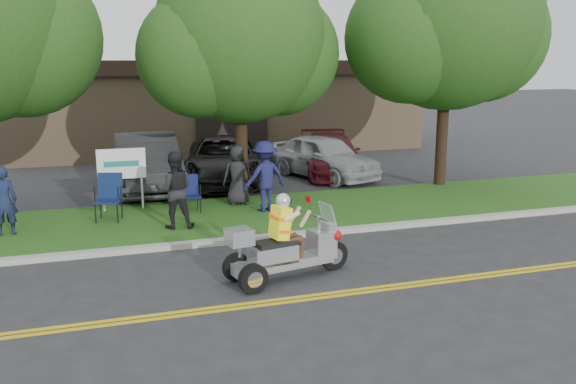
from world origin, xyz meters
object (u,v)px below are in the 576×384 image
object	(u,v)px
lawn_chair_b	(190,191)
parked_car_right	(331,155)
spectator_adult_left	(3,201)
parked_car_mid	(225,160)
lawn_chair_a	(109,194)
parked_car_left	(147,162)
trike_scooter	(285,250)
parked_car_far_right	(324,157)
spectator_adult_mid	(175,190)

from	to	relation	value
lawn_chair_b	parked_car_right	xyz separation A→B (m)	(5.73, 4.28, 0.06)
spectator_adult_left	parked_car_mid	xyz separation A→B (m)	(6.16, 4.82, -0.14)
lawn_chair_a	parked_car_left	bearing A→B (deg)	87.14
lawn_chair_b	parked_car_mid	world-z (taller)	parked_car_mid
trike_scooter	spectator_adult_left	bearing A→B (deg)	128.41
lawn_chair_b	spectator_adult_left	xyz separation A→B (m)	(-4.37, -0.96, 0.26)
parked_car_far_right	lawn_chair_a	bearing A→B (deg)	-171.70
lawn_chair_b	parked_car_right	size ratio (longest dim) A/B	0.20
trike_scooter	lawn_chair_a	xyz separation A→B (m)	(-2.94, 5.16, 0.18)
parked_car_mid	parked_car_right	xyz separation A→B (m)	(3.94, 0.42, -0.06)
trike_scooter	lawn_chair_a	distance (m)	5.94
trike_scooter	parked_car_mid	xyz separation A→B (m)	(0.89, 9.28, 0.19)
parked_car_left	parked_car_far_right	xyz separation A→B (m)	(6.00, 0.12, -0.13)
spectator_adult_mid	parked_car_far_right	bearing A→B (deg)	-130.99
spectator_adult_mid	parked_car_far_right	xyz separation A→B (m)	(5.82, 5.22, -0.27)
parked_car_far_right	parked_car_mid	bearing A→B (deg)	156.81
lawn_chair_a	parked_car_left	size ratio (longest dim) A/B	0.22
spectator_adult_mid	lawn_chair_b	bearing A→B (deg)	-103.79
parked_car_left	parked_car_right	world-z (taller)	parked_car_left
spectator_adult_left	spectator_adult_mid	size ratio (longest dim) A/B	0.87
lawn_chair_b	spectator_adult_left	world-z (taller)	spectator_adult_left
lawn_chair_a	parked_car_left	xyz separation A→B (m)	(1.28, 3.82, 0.12)
spectator_adult_mid	trike_scooter	bearing A→B (deg)	118.14
lawn_chair_a	parked_car_left	world-z (taller)	parked_car_left
trike_scooter	spectator_adult_mid	xyz separation A→B (m)	(-1.49, 3.88, 0.45)
spectator_adult_mid	parked_car_left	distance (m)	5.11
parked_car_mid	trike_scooter	bearing A→B (deg)	-82.03
lawn_chair_a	spectator_adult_left	distance (m)	2.43
spectator_adult_mid	parked_car_far_right	world-z (taller)	spectator_adult_mid
lawn_chair_b	parked_car_left	size ratio (longest dim) A/B	0.18
spectator_adult_mid	parked_car_far_right	size ratio (longest dim) A/B	0.42
spectator_adult_left	parked_car_right	size ratio (longest dim) A/B	0.33
spectator_adult_mid	parked_car_mid	bearing A→B (deg)	-106.61
lawn_chair_b	parked_car_left	world-z (taller)	parked_car_left
spectator_adult_left	parked_car_left	distance (m)	5.78
parked_car_right	spectator_adult_mid	bearing A→B (deg)	-123.43
lawn_chair_b	parked_car_right	world-z (taller)	parked_car_right
lawn_chair_a	spectator_adult_left	world-z (taller)	spectator_adult_left
lawn_chair_a	spectator_adult_left	xyz separation A→B (m)	(-2.33, -0.70, 0.15)
parked_car_right	parked_car_far_right	bearing A→B (deg)	-115.79
lawn_chair_a	parked_car_left	distance (m)	4.03
parked_car_left	parked_car_right	distance (m)	6.54
parked_car_far_right	parked_car_left	bearing A→B (deg)	161.02
spectator_adult_left	spectator_adult_mid	xyz separation A→B (m)	(3.78, -0.59, 0.12)
lawn_chair_a	parked_car_mid	size ratio (longest dim) A/B	0.21
parked_car_mid	lawn_chair_b	bearing A→B (deg)	-101.40
spectator_adult_mid	parked_car_right	world-z (taller)	spectator_adult_mid
trike_scooter	spectator_adult_left	xyz separation A→B (m)	(-5.27, 4.46, 0.33)
parked_car_mid	parked_car_right	world-z (taller)	parked_car_mid
trike_scooter	parked_car_far_right	size ratio (longest dim) A/B	0.57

